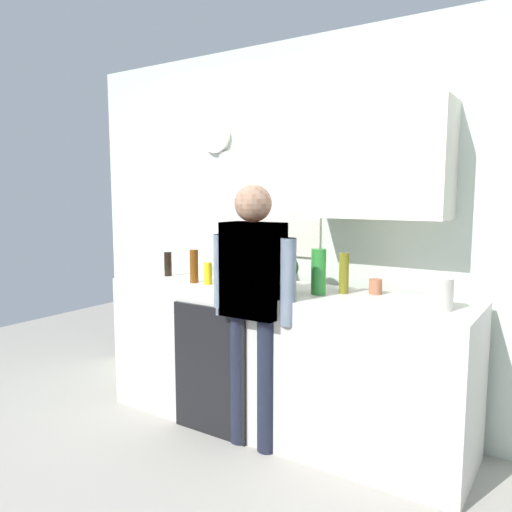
{
  "coord_description": "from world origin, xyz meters",
  "views": [
    {
      "loc": [
        1.63,
        -2.43,
        1.54
      ],
      "look_at": [
        -0.14,
        0.25,
        1.15
      ],
      "focal_mm": 35.09,
      "sensor_mm": 36.0,
      "label": 1
    }
  ],
  "objects_px": {
    "mixing_bowl": "(210,269)",
    "bottle_green_wine": "(236,259)",
    "coffee_maker": "(254,262)",
    "bottle_clear_soda": "(319,272)",
    "cup_terracotta_mug": "(375,287)",
    "storage_canister": "(439,294)",
    "bottle_dark_sauce": "(168,264)",
    "dish_soap": "(208,273)",
    "bottle_olive_oil": "(344,273)",
    "bottle_amber_beer": "(194,266)",
    "potted_plant": "(287,271)",
    "person_at_sink": "(253,295)",
    "person_guest": "(253,295)"
  },
  "relations": [
    {
      "from": "bottle_olive_oil",
      "to": "person_guest",
      "type": "height_order",
      "value": "person_guest"
    },
    {
      "from": "bottle_clear_soda",
      "to": "cup_terracotta_mug",
      "type": "distance_m",
      "value": 0.36
    },
    {
      "from": "bottle_amber_beer",
      "to": "cup_terracotta_mug",
      "type": "distance_m",
      "value": 1.22
    },
    {
      "from": "bottle_green_wine",
      "to": "potted_plant",
      "type": "bearing_deg",
      "value": -20.75
    },
    {
      "from": "person_at_sink",
      "to": "person_guest",
      "type": "bearing_deg",
      "value": 0.0
    },
    {
      "from": "bottle_dark_sauce",
      "to": "dish_soap",
      "type": "height_order",
      "value": "same"
    },
    {
      "from": "cup_terracotta_mug",
      "to": "coffee_maker",
      "type": "bearing_deg",
      "value": -172.36
    },
    {
      "from": "bottle_green_wine",
      "to": "dish_soap",
      "type": "distance_m",
      "value": 0.28
    },
    {
      "from": "cup_terracotta_mug",
      "to": "mixing_bowl",
      "type": "xyz_separation_m",
      "value": [
        -1.32,
        0.04,
        -0.01
      ]
    },
    {
      "from": "potted_plant",
      "to": "person_at_sink",
      "type": "relative_size",
      "value": 0.14
    },
    {
      "from": "bottle_green_wine",
      "to": "bottle_dark_sauce",
      "type": "relative_size",
      "value": 1.67
    },
    {
      "from": "coffee_maker",
      "to": "potted_plant",
      "type": "distance_m",
      "value": 0.36
    },
    {
      "from": "coffee_maker",
      "to": "storage_canister",
      "type": "relative_size",
      "value": 1.94
    },
    {
      "from": "dish_soap",
      "to": "storage_canister",
      "type": "xyz_separation_m",
      "value": [
        1.49,
        0.09,
        0.01
      ]
    },
    {
      "from": "coffee_maker",
      "to": "bottle_olive_oil",
      "type": "distance_m",
      "value": 0.65
    },
    {
      "from": "bottle_dark_sauce",
      "to": "person_guest",
      "type": "relative_size",
      "value": 0.11
    },
    {
      "from": "bottle_dark_sauce",
      "to": "bottle_olive_oil",
      "type": "bearing_deg",
      "value": 4.44
    },
    {
      "from": "bottle_clear_soda",
      "to": "storage_canister",
      "type": "height_order",
      "value": "bottle_clear_soda"
    },
    {
      "from": "bottle_amber_beer",
      "to": "bottle_dark_sauce",
      "type": "xyz_separation_m",
      "value": [
        -0.35,
        0.11,
        -0.03
      ]
    },
    {
      "from": "bottle_olive_oil",
      "to": "bottle_clear_soda",
      "type": "bearing_deg",
      "value": -136.11
    },
    {
      "from": "bottle_clear_soda",
      "to": "mixing_bowl",
      "type": "bearing_deg",
      "value": 166.89
    },
    {
      "from": "bottle_dark_sauce",
      "to": "mixing_bowl",
      "type": "xyz_separation_m",
      "value": [
        0.21,
        0.23,
        -0.05
      ]
    },
    {
      "from": "bottle_olive_oil",
      "to": "dish_soap",
      "type": "distance_m",
      "value": 0.92
    },
    {
      "from": "coffee_maker",
      "to": "mixing_bowl",
      "type": "bearing_deg",
      "value": 163.01
    },
    {
      "from": "coffee_maker",
      "to": "bottle_dark_sauce",
      "type": "distance_m",
      "value": 0.72
    },
    {
      "from": "bottle_dark_sauce",
      "to": "storage_canister",
      "type": "height_order",
      "value": "bottle_dark_sauce"
    },
    {
      "from": "storage_canister",
      "to": "mixing_bowl",
      "type": "bearing_deg",
      "value": 171.72
    },
    {
      "from": "storage_canister",
      "to": "person_at_sink",
      "type": "relative_size",
      "value": 0.11
    },
    {
      "from": "mixing_bowl",
      "to": "bottle_green_wine",
      "type": "bearing_deg",
      "value": -14.81
    },
    {
      "from": "coffee_maker",
      "to": "cup_terracotta_mug",
      "type": "xyz_separation_m",
      "value": [
        0.82,
        0.11,
        -0.1
      ]
    },
    {
      "from": "coffee_maker",
      "to": "cup_terracotta_mug",
      "type": "distance_m",
      "value": 0.83
    },
    {
      "from": "bottle_clear_soda",
      "to": "person_at_sink",
      "type": "xyz_separation_m",
      "value": [
        -0.29,
        -0.28,
        -0.13
      ]
    },
    {
      "from": "bottle_olive_oil",
      "to": "bottle_dark_sauce",
      "type": "xyz_separation_m",
      "value": [
        -1.36,
        -0.11,
        -0.04
      ]
    },
    {
      "from": "coffee_maker",
      "to": "dish_soap",
      "type": "height_order",
      "value": "coffee_maker"
    },
    {
      "from": "bottle_clear_soda",
      "to": "storage_canister",
      "type": "xyz_separation_m",
      "value": [
        0.71,
        -0.01,
        -0.05
      ]
    },
    {
      "from": "bottle_amber_beer",
      "to": "potted_plant",
      "type": "relative_size",
      "value": 1.0
    },
    {
      "from": "potted_plant",
      "to": "dish_soap",
      "type": "distance_m",
      "value": 0.58
    },
    {
      "from": "bottle_green_wine",
      "to": "person_guest",
      "type": "height_order",
      "value": "person_guest"
    },
    {
      "from": "coffee_maker",
      "to": "dish_soap",
      "type": "xyz_separation_m",
      "value": [
        -0.24,
        -0.19,
        -0.07
      ]
    },
    {
      "from": "potted_plant",
      "to": "storage_canister",
      "type": "height_order",
      "value": "potted_plant"
    },
    {
      "from": "cup_terracotta_mug",
      "to": "storage_canister",
      "type": "height_order",
      "value": "storage_canister"
    },
    {
      "from": "bottle_amber_beer",
      "to": "person_at_sink",
      "type": "relative_size",
      "value": 0.14
    },
    {
      "from": "bottle_amber_beer",
      "to": "person_at_sink",
      "type": "bearing_deg",
      "value": -15.88
    },
    {
      "from": "bottle_dark_sauce",
      "to": "mixing_bowl",
      "type": "height_order",
      "value": "bottle_dark_sauce"
    },
    {
      "from": "person_at_sink",
      "to": "bottle_dark_sauce",
      "type": "bearing_deg",
      "value": 158.68
    },
    {
      "from": "bottle_dark_sauce",
      "to": "dish_soap",
      "type": "distance_m",
      "value": 0.49
    },
    {
      "from": "dish_soap",
      "to": "person_guest",
      "type": "relative_size",
      "value": 0.11
    },
    {
      "from": "bottle_green_wine",
      "to": "bottle_olive_oil",
      "type": "height_order",
      "value": "bottle_green_wine"
    },
    {
      "from": "bottle_clear_soda",
      "to": "potted_plant",
      "type": "distance_m",
      "value": 0.2
    },
    {
      "from": "cup_terracotta_mug",
      "to": "bottle_green_wine",
      "type": "bearing_deg",
      "value": -177.97
    }
  ]
}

